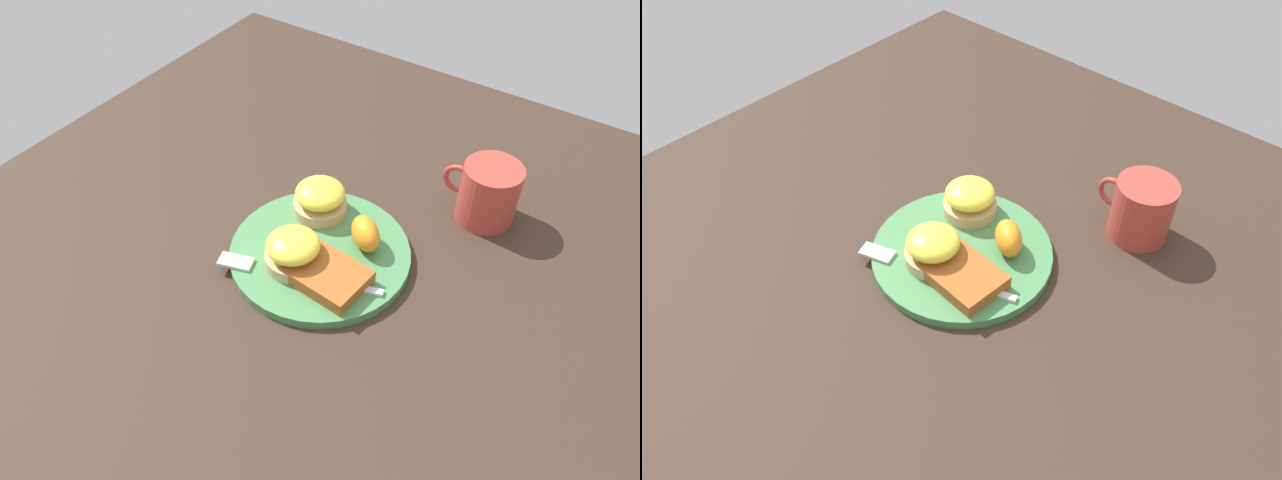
% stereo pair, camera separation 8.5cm
% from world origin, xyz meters
% --- Properties ---
extents(ground_plane, '(1.10, 1.10, 0.00)m').
position_xyz_m(ground_plane, '(0.00, 0.00, 0.00)').
color(ground_plane, '#38281E').
extents(plate, '(0.25, 0.25, 0.01)m').
position_xyz_m(plate, '(0.00, 0.00, 0.01)').
color(plate, '#47844C').
rests_on(plate, ground_plane).
extents(sandwich_benedict_left, '(0.08, 0.08, 0.05)m').
position_xyz_m(sandwich_benedict_left, '(0.04, -0.07, 0.04)').
color(sandwich_benedict_left, tan).
rests_on(sandwich_benedict_left, plate).
extents(sandwich_benedict_right, '(0.08, 0.08, 0.05)m').
position_xyz_m(sandwich_benedict_right, '(0.02, 0.04, 0.04)').
color(sandwich_benedict_right, tan).
rests_on(sandwich_benedict_right, plate).
extents(hashbrown_patty, '(0.11, 0.09, 0.02)m').
position_xyz_m(hashbrown_patty, '(-0.04, 0.04, 0.02)').
color(hashbrown_patty, '#A05521').
rests_on(hashbrown_patty, plate).
extents(orange_wedge, '(0.07, 0.07, 0.04)m').
position_xyz_m(orange_wedge, '(-0.05, -0.04, 0.04)').
color(orange_wedge, orange).
rests_on(orange_wedge, plate).
extents(fork, '(0.22, 0.09, 0.00)m').
position_xyz_m(fork, '(0.01, 0.06, 0.02)').
color(fork, silver).
rests_on(fork, plate).
extents(cup, '(0.12, 0.09, 0.09)m').
position_xyz_m(cup, '(-0.16, -0.21, 0.05)').
color(cup, '#B23D33').
rests_on(cup, ground_plane).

